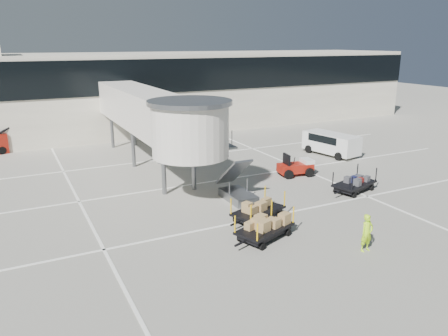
{
  "coord_description": "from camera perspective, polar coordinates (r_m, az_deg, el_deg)",
  "views": [
    {
      "loc": [
        -13.2,
        -16.64,
        9.14
      ],
      "look_at": [
        -2.15,
        5.41,
        2.0
      ],
      "focal_mm": 35.0,
      "sensor_mm": 36.0,
      "label": 1
    }
  ],
  "objects": [
    {
      "name": "suitcase_cart",
      "position": [
        28.78,
        16.75,
        -2.02
      ],
      "size": [
        3.73,
        2.25,
        1.43
      ],
      "rotation": [
        0.0,
        0.0,
        0.28
      ],
      "color": "black",
      "rests_on": "ground"
    },
    {
      "name": "minivan",
      "position": [
        37.63,
        13.67,
        3.33
      ],
      "size": [
        2.8,
        5.05,
        1.81
      ],
      "rotation": [
        0.0,
        0.0,
        0.19
      ],
      "color": "white",
      "rests_on": "ground"
    },
    {
      "name": "terminal",
      "position": [
        48.58,
        -11.3,
        9.9
      ],
      "size": [
        64.0,
        12.11,
        15.2
      ],
      "color": "#EFE9CE",
      "rests_on": "ground"
    },
    {
      "name": "ground_worker",
      "position": [
        20.86,
        18.16,
        -8.05
      ],
      "size": [
        0.65,
        0.43,
        1.75
      ],
      "primitive_type": "imported",
      "rotation": [
        0.0,
        0.0,
        0.02
      ],
      "color": "#B0F219",
      "rests_on": "ground"
    },
    {
      "name": "box_cart_near",
      "position": [
        21.13,
        5.21,
        -7.9
      ],
      "size": [
        3.68,
        2.42,
        1.43
      ],
      "rotation": [
        0.0,
        0.0,
        0.36
      ],
      "color": "black",
      "rests_on": "ground"
    },
    {
      "name": "ground",
      "position": [
        23.12,
        10.93,
        -7.45
      ],
      "size": [
        140.0,
        140.0,
        0.0
      ],
      "primitive_type": "plane",
      "color": "#AAA698",
      "rests_on": "ground"
    },
    {
      "name": "box_cart_far",
      "position": [
        23.23,
        4.27,
        -5.68
      ],
      "size": [
        3.7,
        2.42,
        1.43
      ],
      "rotation": [
        0.0,
        0.0,
        0.35
      ],
      "color": "black",
      "rests_on": "ground"
    },
    {
      "name": "baggage_tug",
      "position": [
        31.35,
        9.41,
        0.09
      ],
      "size": [
        2.61,
        1.9,
        1.61
      ],
      "rotation": [
        0.0,
        0.0,
        -0.16
      ],
      "color": "maroon",
      "rests_on": "ground"
    },
    {
      "name": "jet_bridge",
      "position": [
        30.73,
        -8.86,
        6.87
      ],
      "size": [
        5.7,
        20.4,
        6.03
      ],
      "color": "silver",
      "rests_on": "ground"
    },
    {
      "name": "lane_markings",
      "position": [
        30.25,
        -0.82,
        -1.42
      ],
      "size": [
        40.0,
        30.0,
        0.02
      ],
      "color": "white",
      "rests_on": "ground"
    }
  ]
}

